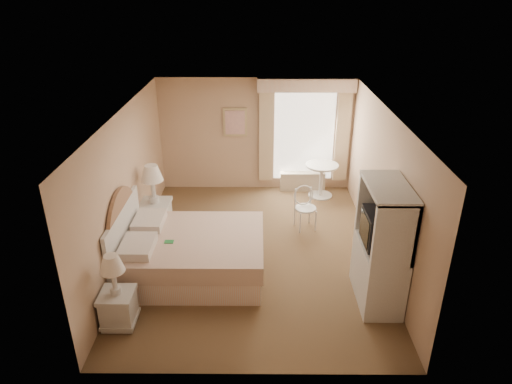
{
  "coord_description": "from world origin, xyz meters",
  "views": [
    {
      "loc": [
        0.06,
        -6.82,
        4.33
      ],
      "look_at": [
        0.02,
        0.3,
        1.01
      ],
      "focal_mm": 32.0,
      "sensor_mm": 36.0,
      "label": 1
    }
  ],
  "objects_px": {
    "armoire": "(381,254)",
    "nightstand_far": "(155,209)",
    "bed": "(185,253)",
    "cafe_chair": "(305,204)",
    "round_table": "(321,175)",
    "nightstand_near": "(117,300)"
  },
  "relations": [
    {
      "from": "round_table",
      "to": "nightstand_near",
      "type": "bearing_deg",
      "value": -128.01
    },
    {
      "from": "nightstand_near",
      "to": "round_table",
      "type": "distance_m",
      "value": 5.3
    },
    {
      "from": "nightstand_far",
      "to": "nightstand_near",
      "type": "bearing_deg",
      "value": -90.0
    },
    {
      "from": "armoire",
      "to": "nightstand_far",
      "type": "bearing_deg",
      "value": 152.43
    },
    {
      "from": "bed",
      "to": "cafe_chair",
      "type": "relative_size",
      "value": 2.72
    },
    {
      "from": "bed",
      "to": "round_table",
      "type": "bearing_deg",
      "value": 49.17
    },
    {
      "from": "cafe_chair",
      "to": "nightstand_near",
      "type": "bearing_deg",
      "value": -150.65
    },
    {
      "from": "round_table",
      "to": "cafe_chair",
      "type": "bearing_deg",
      "value": -109.4
    },
    {
      "from": "bed",
      "to": "nightstand_near",
      "type": "xyz_separation_m",
      "value": [
        -0.73,
        -1.24,
        0.04
      ]
    },
    {
      "from": "bed",
      "to": "round_table",
      "type": "xyz_separation_m",
      "value": [
        2.54,
        2.93,
        0.12
      ]
    },
    {
      "from": "bed",
      "to": "cafe_chair",
      "type": "height_order",
      "value": "bed"
    },
    {
      "from": "bed",
      "to": "cafe_chair",
      "type": "distance_m",
      "value": 2.57
    },
    {
      "from": "nightstand_near",
      "to": "round_table",
      "type": "bearing_deg",
      "value": 51.99
    },
    {
      "from": "nightstand_near",
      "to": "armoire",
      "type": "bearing_deg",
      "value": 9.39
    },
    {
      "from": "round_table",
      "to": "cafe_chair",
      "type": "relative_size",
      "value": 0.89
    },
    {
      "from": "armoire",
      "to": "bed",
      "type": "bearing_deg",
      "value": 167.74
    },
    {
      "from": "nightstand_near",
      "to": "nightstand_far",
      "type": "bearing_deg",
      "value": 90.0
    },
    {
      "from": "nightstand_near",
      "to": "nightstand_far",
      "type": "xyz_separation_m",
      "value": [
        -0.0,
        2.51,
        0.09
      ]
    },
    {
      "from": "bed",
      "to": "armoire",
      "type": "height_order",
      "value": "armoire"
    },
    {
      "from": "round_table",
      "to": "armoire",
      "type": "distance_m",
      "value": 3.6
    },
    {
      "from": "bed",
      "to": "cafe_chair",
      "type": "xyz_separation_m",
      "value": [
        2.05,
        1.55,
        0.1
      ]
    },
    {
      "from": "nightstand_far",
      "to": "round_table",
      "type": "height_order",
      "value": "nightstand_far"
    }
  ]
}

